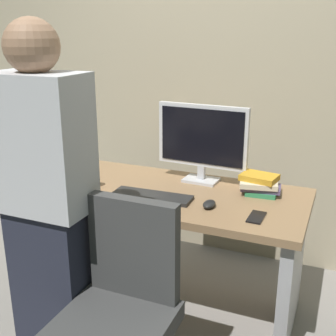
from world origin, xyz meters
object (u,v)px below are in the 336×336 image
(office_chair, at_px, (121,325))
(mouse, at_px, (209,204))
(cup_near_keyboard, at_px, (92,179))
(keyboard, at_px, (152,196))
(person_at_desk, at_px, (47,211))
(desk, at_px, (171,227))
(cell_phone, at_px, (256,217))
(book_stack, at_px, (260,184))
(monitor, at_px, (202,139))

(office_chair, height_order, mouse, office_chair)
(mouse, xyz_separation_m, cup_near_keyboard, (-0.70, 0.02, 0.04))
(keyboard, bearing_deg, office_chair, -78.82)
(office_chair, distance_m, person_at_desk, 0.58)
(cup_near_keyboard, bearing_deg, desk, 15.34)
(keyboard, relative_size, cell_phone, 2.99)
(office_chair, bearing_deg, keyboard, 103.31)
(keyboard, height_order, cup_near_keyboard, cup_near_keyboard)
(desk, distance_m, person_at_desk, 0.82)
(person_at_desk, height_order, book_stack, person_at_desk)
(office_chair, distance_m, cup_near_keyboard, 0.92)
(cup_near_keyboard, bearing_deg, office_chair, -50.87)
(cup_near_keyboard, bearing_deg, monitor, 32.03)
(desk, relative_size, monitor, 2.74)
(person_at_desk, height_order, cup_near_keyboard, person_at_desk)
(book_stack, bearing_deg, person_at_desk, -131.86)
(person_at_desk, bearing_deg, keyboard, 66.67)
(desk, xyz_separation_m, office_chair, (0.10, -0.78, -0.08))
(mouse, height_order, book_stack, book_stack)
(cell_phone, bearing_deg, monitor, 138.01)
(office_chair, height_order, monitor, monitor)
(desk, xyz_separation_m, person_at_desk, (-0.30, -0.69, 0.33))
(monitor, relative_size, mouse, 5.41)
(cup_near_keyboard, bearing_deg, cell_phone, -3.12)
(keyboard, relative_size, cup_near_keyboard, 4.11)
(mouse, bearing_deg, office_chair, -104.62)
(monitor, bearing_deg, mouse, -65.37)
(desk, bearing_deg, office_chair, -83.00)
(person_at_desk, relative_size, monitor, 3.03)
(office_chair, relative_size, monitor, 1.74)
(office_chair, bearing_deg, cell_phone, 55.61)
(cup_near_keyboard, height_order, cell_phone, cup_near_keyboard)
(office_chair, relative_size, person_at_desk, 0.57)
(office_chair, xyz_separation_m, monitor, (0.00, 1.00, 0.56))
(desk, relative_size, keyboard, 3.45)
(mouse, distance_m, book_stack, 0.35)
(mouse, height_order, cell_phone, mouse)
(desk, relative_size, cell_phone, 10.31)
(desk, bearing_deg, book_stack, 18.23)
(office_chair, xyz_separation_m, mouse, (0.17, 0.64, 0.32))
(desk, bearing_deg, monitor, 65.25)
(cup_near_keyboard, distance_m, cell_phone, 0.95)
(desk, xyz_separation_m, monitor, (0.10, 0.22, 0.48))
(monitor, bearing_deg, person_at_desk, -113.63)
(cell_phone, bearing_deg, keyboard, 177.61)
(person_at_desk, bearing_deg, mouse, 44.71)
(book_stack, bearing_deg, keyboard, -151.07)
(mouse, bearing_deg, desk, 152.34)
(monitor, bearing_deg, cup_near_keyboard, -147.97)
(monitor, relative_size, cell_phone, 3.76)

